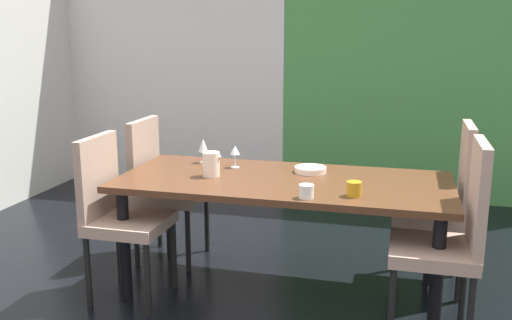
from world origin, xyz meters
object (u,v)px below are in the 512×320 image
wine_glass_left (203,146)px  pitcher_right (211,164)px  cup_east (354,189)px  serving_bowl_north (310,170)px  chair_left_far (160,182)px  cup_near_window (306,191)px  chair_left_near (117,209)px  dining_table (283,191)px  chair_right_near (452,233)px  wine_glass_near_shelf (235,151)px  chair_right_far (444,199)px

wine_glass_left → pitcher_right: (0.17, -0.33, -0.04)m
cup_east → serving_bowl_north: bearing=124.2°
chair_left_far → cup_near_window: (1.15, -0.68, 0.20)m
chair_left_near → chair_left_far: bearing=-180.0°
chair_left_near → cup_east: (1.39, 0.05, 0.21)m
dining_table → chair_left_near: (-0.95, -0.31, -0.09)m
chair_left_far → pitcher_right: size_ratio=6.58×
chair_left_far → chair_right_near: size_ratio=0.94×
cup_near_window → chair_right_near: bearing=3.9°
chair_right_near → wine_glass_near_shelf: size_ratio=7.23×
serving_bowl_north → cup_east: 0.56m
cup_east → cup_near_window: size_ratio=1.02×
chair_left_near → chair_right_far: size_ratio=0.94×
cup_east → pitcher_right: pitcher_right is taller
cup_east → wine_glass_left: bearing=152.8°
chair_right_far → dining_table: bearing=108.2°
chair_left_near → serving_bowl_north: (1.08, 0.51, 0.19)m
pitcher_right → serving_bowl_north: bearing=23.2°
chair_right_far → serving_bowl_north: 0.85m
dining_table → cup_near_window: cup_near_window is taller
chair_left_near → serving_bowl_north: 1.21m
cup_near_window → pitcher_right: size_ratio=0.52×
chair_right_near → serving_bowl_north: bearing=58.4°
cup_east → chair_right_near: bearing=-5.3°
wine_glass_near_shelf → cup_east: size_ratio=1.82×
chair_left_near → chair_right_far: 2.00m
cup_east → chair_left_near: bearing=-178.1°
dining_table → wine_glass_near_shelf: bearing=151.2°
cup_near_window → pitcher_right: bearing=154.1°
chair_right_far → cup_near_window: chair_right_far is taller
chair_right_far → wine_glass_near_shelf: (-1.32, -0.11, 0.26)m
serving_bowl_north → pitcher_right: size_ratio=1.30×
chair_left_far → chair_right_near: bearing=71.8°
cup_east → dining_table: bearing=149.1°
chair_left_far → chair_right_near: chair_right_near is taller
chair_left_far → cup_east: 1.52m
chair_left_far → wine_glass_left: size_ratio=6.02×
dining_table → cup_near_window: 0.43m
chair_right_far → cup_east: size_ratio=12.99×
chair_left_far → wine_glass_left: bearing=83.7°
chair_right_near → cup_east: 0.54m
dining_table → pitcher_right: size_ratio=13.06×
dining_table → wine_glass_near_shelf: 0.46m
cup_east → chair_right_far: bearing=48.7°
wine_glass_left → cup_near_window: wine_glass_left is taller
chair_right_far → serving_bowl_north: (-0.82, -0.12, 0.17)m
chair_left_far → pitcher_right: 0.67m
chair_right_near → serving_bowl_north: size_ratio=5.39×
dining_table → cup_near_window: size_ratio=24.97×
wine_glass_left → pitcher_right: bearing=-62.5°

